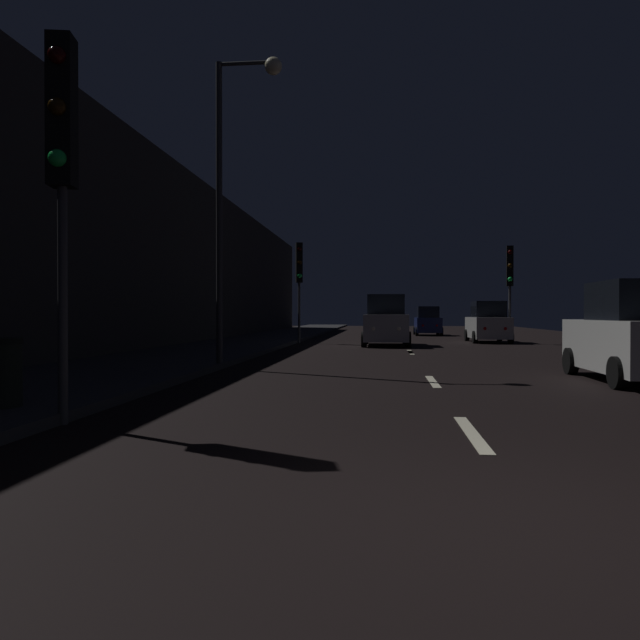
# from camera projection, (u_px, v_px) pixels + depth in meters

# --- Properties ---
(ground) EXTENTS (26.95, 84.00, 0.02)m
(ground) POSITION_uv_depth(u_px,v_px,m) (404.00, 344.00, 28.49)
(ground) COLOR black
(sidewalk_left) EXTENTS (4.40, 84.00, 0.15)m
(sidewalk_left) POSITION_uv_depth(u_px,v_px,m) (252.00, 341.00, 29.22)
(sidewalk_left) COLOR #28282B
(sidewalk_left) RESTS_ON ground
(building_facade_left) EXTENTS (0.80, 63.00, 7.72)m
(building_facade_left) POSITION_uv_depth(u_px,v_px,m) (175.00, 257.00, 25.97)
(building_facade_left) COLOR #2D2B28
(building_facade_left) RESTS_ON ground
(lane_centerline) EXTENTS (0.16, 27.87, 0.01)m
(lane_centerline) POSITION_uv_depth(u_px,v_px,m) (415.00, 358.00, 19.29)
(lane_centerline) COLOR beige
(lane_centerline) RESTS_ON ground
(traffic_light_near_left) EXTENTS (0.37, 0.48, 4.91)m
(traffic_light_near_left) POSITION_uv_depth(u_px,v_px,m) (61.00, 142.00, 7.64)
(traffic_light_near_left) COLOR #38383A
(traffic_light_near_left) RESTS_ON ground
(traffic_light_far_left) EXTENTS (0.38, 0.48, 4.80)m
(traffic_light_far_left) POSITION_uv_depth(u_px,v_px,m) (299.00, 270.00, 28.90)
(traffic_light_far_left) COLOR #38383A
(traffic_light_far_left) RESTS_ON ground
(traffic_light_far_right) EXTENTS (0.35, 0.48, 4.62)m
(traffic_light_far_right) POSITION_uv_depth(u_px,v_px,m) (510.00, 273.00, 28.62)
(traffic_light_far_right) COLOR #38383A
(traffic_light_far_right) RESTS_ON ground
(streetlamp_overhead) EXTENTS (1.70, 0.44, 7.87)m
(streetlamp_overhead) POSITION_uv_depth(u_px,v_px,m) (236.00, 166.00, 15.38)
(streetlamp_overhead) COLOR #2D2D30
(streetlamp_overhead) RESTS_ON ground
(trash_bin_curbside) EXTENTS (0.55, 0.55, 0.93)m
(trash_bin_curbside) POSITION_uv_depth(u_px,v_px,m) (1.00, 372.00, 8.17)
(trash_bin_curbside) COLOR black
(trash_bin_curbside) RESTS_ON sidewalk_left
(car_approaching_headlights) EXTENTS (2.07, 4.47, 2.25)m
(car_approaching_headlights) POSITION_uv_depth(u_px,v_px,m) (386.00, 322.00, 26.91)
(car_approaching_headlights) COLOR #A5A8AD
(car_approaching_headlights) RESTS_ON ground
(car_distant_taillights) EXTENTS (1.73, 3.75, 1.89)m
(car_distant_taillights) POSITION_uv_depth(u_px,v_px,m) (428.00, 322.00, 39.74)
(car_distant_taillights) COLOR #141E51
(car_distant_taillights) RESTS_ON ground
(car_parked_right_near) EXTENTS (1.91, 4.13, 2.08)m
(car_parked_right_near) POSITION_uv_depth(u_px,v_px,m) (635.00, 336.00, 12.56)
(car_parked_right_near) COLOR silver
(car_parked_right_near) RESTS_ON ground
(car_parked_right_far) EXTENTS (1.86, 4.02, 2.03)m
(car_parked_right_far) POSITION_uv_depth(u_px,v_px,m) (488.00, 324.00, 29.97)
(car_parked_right_far) COLOR silver
(car_parked_right_far) RESTS_ON ground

